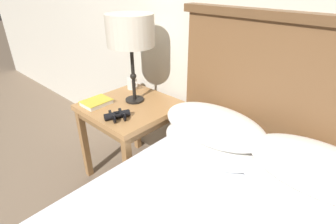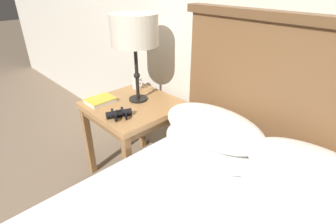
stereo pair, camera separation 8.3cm
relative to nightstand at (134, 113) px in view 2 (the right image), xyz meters
The scene contains 5 objects.
nightstand is the anchor object (origin of this frame).
table_lamp 0.56m from the nightstand, 109.24° to the left, with size 0.31×0.31×0.59m.
book_on_nightstand 0.25m from the nightstand, 137.32° to the right, with size 0.15×0.19×0.03m.
binoculars_pair 0.23m from the nightstand, 62.11° to the right, with size 0.16×0.16×0.05m.
coffee_mug 0.31m from the nightstand, 136.56° to the left, with size 0.10×0.08×0.08m.
Camera 2 is at (0.76, -0.35, 1.40)m, focal length 28.00 mm.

